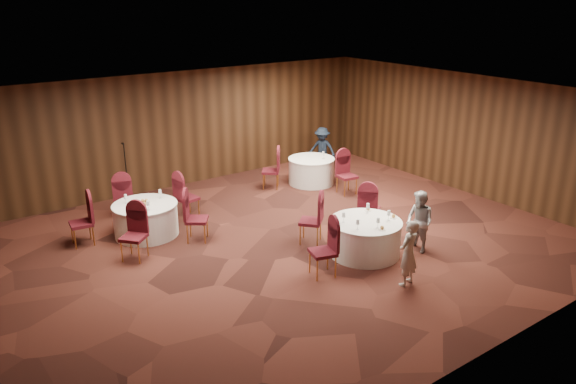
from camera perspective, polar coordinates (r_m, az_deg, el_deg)
ground at (r=12.36m, az=-0.21°, el=-5.24°), size 12.00×12.00×0.00m
room_shell at (r=11.67m, az=-0.22°, el=3.54°), size 12.00×12.00×12.00m
table_main at (r=11.86m, az=7.82°, el=-4.58°), size 1.51×1.51×0.74m
table_left at (r=13.05m, az=-14.23°, el=-2.69°), size 1.45×1.45×0.74m
table_right at (r=16.09m, az=2.38°, el=2.18°), size 1.32×1.32×0.74m
chairs_main at (r=12.02m, az=4.82°, el=-3.45°), size 2.98×2.04×1.00m
chairs_left at (r=13.01m, az=-14.30°, el=-2.18°), size 3.15×3.04×1.00m
chairs_right at (r=15.44m, az=2.08°, el=1.91°), size 2.07×2.26×1.00m
tabletop_main at (r=11.70m, az=8.67°, el=-2.46°), size 1.13×1.08×0.22m
tabletop_left at (r=12.90m, az=-14.38°, el=-0.86°), size 0.83×0.76×0.22m
tabletop_right at (r=15.89m, az=3.60°, el=3.90°), size 0.08×0.08×0.22m
mic_stand at (r=14.84m, az=-15.95°, el=0.38°), size 0.24×0.24×1.68m
woman_a at (r=10.68m, az=12.12°, el=-6.09°), size 0.53×0.42×1.29m
woman_b at (r=12.09m, az=13.20°, el=-2.96°), size 0.59×0.71×1.33m
man_c at (r=17.24m, az=3.48°, el=4.39°), size 0.87×1.00×1.34m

